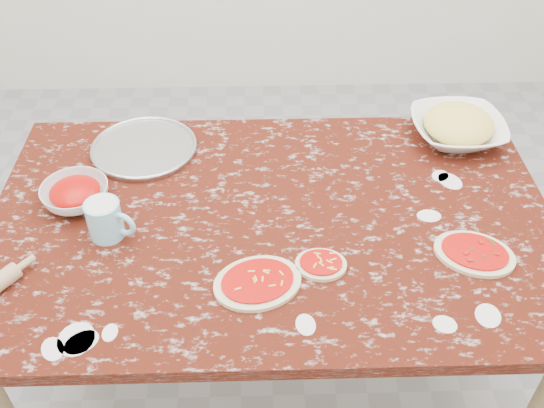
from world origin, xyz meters
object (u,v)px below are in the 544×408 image
Objects in this scene: worktable at (272,238)px; pizza_tray at (144,148)px; sauce_bowl at (76,195)px; flour_mug at (106,219)px; cheese_bowl at (457,129)px.

pizza_tray is at bearing 140.55° from worktable.
worktable is 0.58m from sauce_bowl.
flour_mug is (-0.05, -0.39, 0.05)m from pizza_tray.
flour_mug reaches higher than pizza_tray.
flour_mug is at bearing -96.61° from pizza_tray.
pizza_tray is 0.39m from flour_mug.
flour_mug is at bearing -49.65° from sauce_bowl.
sauce_bowl reaches higher than pizza_tray.
sauce_bowl is at bearing -122.53° from pizza_tray.
worktable is 4.84× the size of pizza_tray.
worktable is at bearing -39.45° from pizza_tray.
sauce_bowl is 1.21m from cheese_bowl.
cheese_bowl reaches higher than sauce_bowl.
cheese_bowl is (1.18, 0.29, 0.01)m from sauce_bowl.
cheese_bowl is (0.62, 0.37, 0.12)m from worktable.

